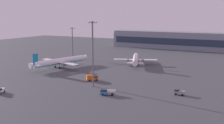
% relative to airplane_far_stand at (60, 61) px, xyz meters
% --- Properties ---
extents(ground_plane, '(416.00, 416.00, 0.00)m').
position_rel_airplane_far_stand_xyz_m(ground_plane, '(15.57, -8.41, -4.06)').
color(ground_plane, '#424449').
extents(terminal_building, '(156.49, 22.40, 16.40)m').
position_rel_airplane_far_stand_xyz_m(terminal_building, '(54.05, 129.04, 4.04)').
color(terminal_building, gray).
rests_on(terminal_building, ground).
extents(airplane_far_stand, '(32.35, 41.23, 10.73)m').
position_rel_airplane_far_stand_xyz_m(airplane_far_stand, '(0.00, 0.00, 0.00)').
color(airplane_far_stand, white).
rests_on(airplane_far_stand, ground).
extents(airplane_terminal_side, '(27.65, 35.06, 9.39)m').
position_rel_airplane_far_stand_xyz_m(airplane_terminal_side, '(37.01, 32.24, -0.50)').
color(airplane_terminal_side, white).
rests_on(airplane_terminal_side, ground).
extents(maintenance_van, '(3.09, 4.53, 2.25)m').
position_rel_airplane_far_stand_xyz_m(maintenance_van, '(12.58, -54.63, -2.88)').
color(maintenance_van, white).
rests_on(maintenance_van, ground).
extents(catering_truck, '(5.55, 5.76, 3.05)m').
position_rel_airplane_far_stand_xyz_m(catering_truck, '(34.94, -18.39, -2.48)').
color(catering_truck, '#D85919').
rests_on(catering_truck, ground).
extents(baggage_tractor, '(4.21, 2.13, 2.25)m').
position_rel_airplane_far_stand_xyz_m(baggage_tractor, '(79.46, -21.80, -2.88)').
color(baggage_tractor, gray).
rests_on(baggage_tractor, ground).
extents(fuel_truck, '(6.63, 4.33, 2.35)m').
position_rel_airplane_far_stand_xyz_m(fuel_truck, '(53.36, -35.61, -2.69)').
color(fuel_truck, '#3372BF').
rests_on(fuel_truck, ground).
extents(apron_light_west, '(4.80, 0.90, 23.29)m').
position_rel_airplane_far_stand_xyz_m(apron_light_west, '(-16.01, 35.04, 9.39)').
color(apron_light_west, slate).
rests_on(apron_light_west, ground).
extents(apron_light_central, '(4.80, 0.90, 29.84)m').
position_rel_airplane_far_stand_xyz_m(apron_light_central, '(41.20, -27.19, 12.76)').
color(apron_light_central, slate).
rests_on(apron_light_central, ground).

